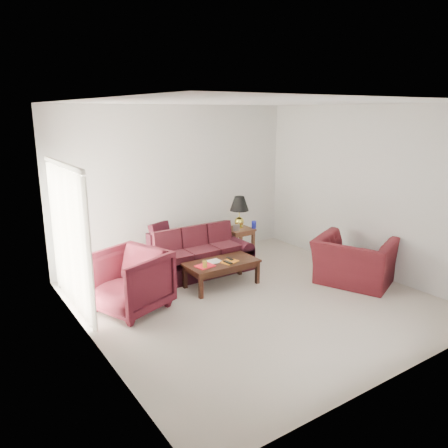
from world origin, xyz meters
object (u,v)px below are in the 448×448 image
(armchair_right, at_px, (354,261))
(sofa, at_px, (199,253))
(end_table, at_px, (239,242))
(armchair_left, at_px, (129,281))
(coffee_table, at_px, (222,274))
(floor_lamp, at_px, (64,236))

(armchair_right, bearing_deg, sofa, 23.07)
(end_table, bearing_deg, armchair_left, -157.17)
(coffee_table, bearing_deg, armchair_left, 159.18)
(end_table, relative_size, floor_lamp, 0.32)
(end_table, distance_m, armchair_right, 2.46)
(sofa, height_order, armchair_left, armchair_left)
(end_table, bearing_deg, sofa, -158.91)
(armchair_left, bearing_deg, floor_lamp, 179.33)
(armchair_left, relative_size, coffee_table, 0.81)
(floor_lamp, bearing_deg, armchair_left, -69.83)
(armchair_left, distance_m, coffee_table, 1.66)
(sofa, distance_m, armchair_left, 1.77)
(end_table, relative_size, coffee_table, 0.46)
(sofa, distance_m, floor_lamp, 2.32)
(floor_lamp, bearing_deg, sofa, -18.61)
(coffee_table, bearing_deg, armchair_right, -52.62)
(armchair_left, bearing_deg, coffee_table, 69.86)
(sofa, height_order, floor_lamp, floor_lamp)
(end_table, distance_m, coffee_table, 1.67)
(end_table, distance_m, armchair_left, 3.08)
(floor_lamp, bearing_deg, coffee_table, -33.24)
(sofa, relative_size, floor_lamp, 1.10)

